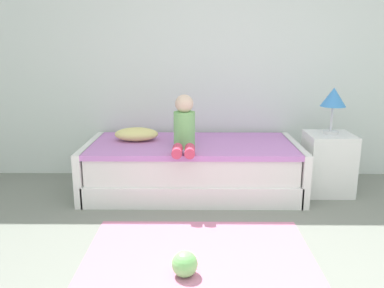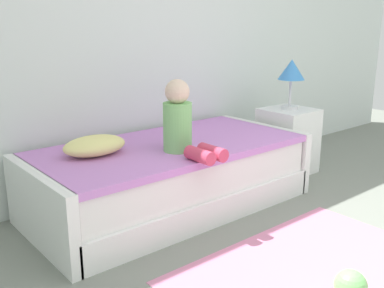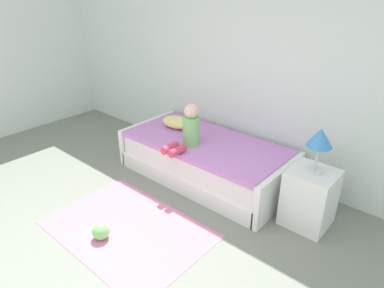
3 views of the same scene
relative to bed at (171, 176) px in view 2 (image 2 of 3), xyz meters
name	(u,v)px [view 2 (image 2 of 3)]	position (x,y,z in m)	size (l,w,h in m)	color
wall_rear	(159,12)	(0.35, 0.60, 1.20)	(7.20, 0.10, 2.90)	silver
bed	(171,176)	(0.00, 0.00, 0.00)	(2.11, 1.00, 0.50)	white
nightstand	(287,141)	(1.35, -0.03, 0.05)	(0.44, 0.44, 0.60)	white
table_lamp	(291,72)	(1.35, -0.03, 0.69)	(0.24, 0.24, 0.45)	silver
child_figure	(182,123)	(-0.07, -0.23, 0.46)	(0.20, 0.51, 0.50)	#7FC672
pillow	(95,146)	(-0.57, 0.10, 0.32)	(0.44, 0.30, 0.13)	#F2E58C
toy_ball	(351,286)	(-0.04, -1.55, -0.16)	(0.17, 0.17, 0.17)	#7FD872
area_rug	(319,273)	(0.06, -1.30, -0.24)	(1.60, 1.10, 0.01)	pink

